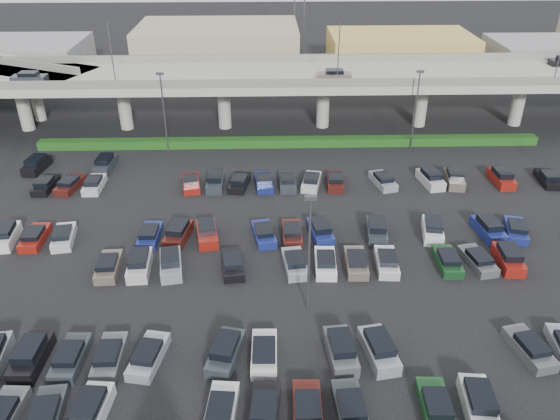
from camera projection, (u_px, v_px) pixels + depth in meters
name	position (u px, v px, depth m)	size (l,w,h in m)	color
ground	(301.00, 252.00, 51.07)	(280.00, 280.00, 0.00)	black
overpass	(286.00, 79.00, 75.29)	(150.00, 13.00, 15.80)	#9C9C94
hedge	(290.00, 142.00, 72.44)	(66.00, 1.60, 1.10)	#1A4012
parked_cars	(276.00, 267.00, 47.93)	(63.13, 41.65, 1.67)	gray
light_poles	(256.00, 183.00, 49.58)	(66.90, 48.38, 10.30)	#46454A
distant_buildings	(347.00, 50.00, 103.03)	(138.00, 24.00, 9.00)	gray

